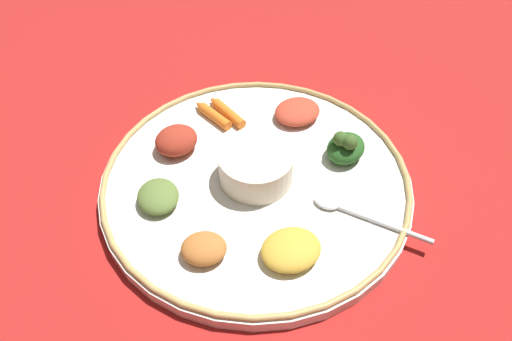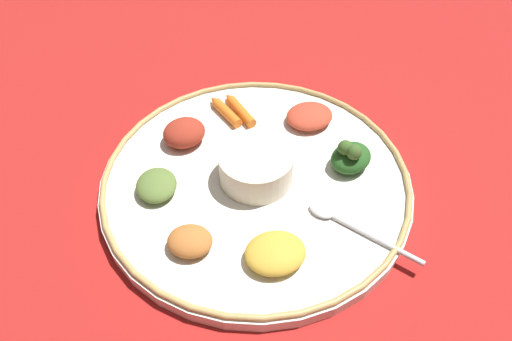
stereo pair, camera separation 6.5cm
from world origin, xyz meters
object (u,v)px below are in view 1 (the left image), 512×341
(spoon, at_px, (352,212))
(center_bowl, at_px, (256,166))
(greens_pile, at_px, (346,147))
(carrot_near_spoon, at_px, (226,111))
(carrot_outer, at_px, (212,114))

(spoon, bearing_deg, center_bowl, 120.33)
(center_bowl, xyz_separation_m, spoon, (0.07, -0.12, -0.02))
(greens_pile, bearing_deg, carrot_near_spoon, 119.14)
(center_bowl, height_order, carrot_near_spoon, center_bowl)
(center_bowl, distance_m, carrot_outer, 0.14)
(spoon, relative_size, carrot_near_spoon, 1.70)
(greens_pile, xyz_separation_m, carrot_outer, (-0.12, 0.17, -0.01))
(center_bowl, relative_size, carrot_outer, 1.27)
(center_bowl, height_order, greens_pile, greens_pile)
(center_bowl, relative_size, carrot_near_spoon, 1.19)
(greens_pile, xyz_separation_m, carrot_near_spoon, (-0.09, 0.17, -0.01))
(greens_pile, bearing_deg, carrot_outer, 123.60)
(carrot_near_spoon, bearing_deg, spoon, -81.81)
(greens_pile, height_order, carrot_near_spoon, greens_pile)
(spoon, relative_size, greens_pile, 1.90)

